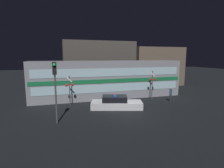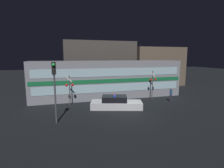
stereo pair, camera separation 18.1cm
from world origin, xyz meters
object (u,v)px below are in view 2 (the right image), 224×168
at_px(crossing_signal_near, 153,82).
at_px(traffic_light_corner, 54,80).
at_px(train, 109,79).
at_px(police_car, 116,103).
at_px(pedestrian, 171,94).

distance_m(crossing_signal_near, traffic_light_corner, 11.81).
bearing_deg(train, crossing_signal_near, -27.63).
xyz_separation_m(train, police_car, (-0.54, -4.78, -1.75)).
xyz_separation_m(train, crossing_signal_near, (4.70, -2.46, -0.19)).
relative_size(pedestrian, traffic_light_corner, 0.35).
height_order(crossing_signal_near, traffic_light_corner, traffic_light_corner).
distance_m(train, traffic_light_corner, 9.48).
distance_m(pedestrian, traffic_light_corner, 12.83).
bearing_deg(traffic_light_corner, train, 50.17).
height_order(police_car, crossing_signal_near, crossing_signal_near).
distance_m(train, police_car, 5.12).
distance_m(pedestrian, crossing_signal_near, 2.46).
height_order(train, pedestrian, train).
height_order(police_car, pedestrian, pedestrian).
distance_m(train, crossing_signal_near, 5.31).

